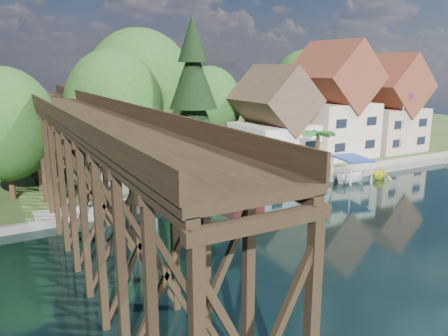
{
  "coord_description": "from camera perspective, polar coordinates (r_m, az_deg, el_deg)",
  "views": [
    {
      "loc": [
        -21.44,
        -24.04,
        11.41
      ],
      "look_at": [
        -4.86,
        6.0,
        3.32
      ],
      "focal_mm": 35.0,
      "sensor_mm": 36.0,
      "label": 1
    }
  ],
  "objects": [
    {
      "name": "seawall",
      "position": [
        42.39,
        9.22,
        -2.09
      ],
      "size": [
        60.0,
        0.4,
        0.62
      ],
      "primitive_type": "cube",
      "color": "slate",
      "rests_on": "ground"
    },
    {
      "name": "house_right",
      "position": [
        61.58,
        20.41,
        7.19
      ],
      "size": [
        8.15,
        8.64,
        12.45
      ],
      "color": "#C7A98F",
      "rests_on": "bank"
    },
    {
      "name": "shrubs",
      "position": [
        38.68,
        -2.0,
        -2.0
      ],
      "size": [
        15.76,
        2.47,
        1.7
      ],
      "color": "#1A3914",
      "rests_on": "bank"
    },
    {
      "name": "house_center",
      "position": [
        55.41,
        13.9,
        7.71
      ],
      "size": [
        8.65,
        9.18,
        13.89
      ],
      "color": "beige",
      "rests_on": "bank"
    },
    {
      "name": "trestle_bridge",
      "position": [
        30.33,
        -17.97,
        1.08
      ],
      "size": [
        4.12,
        44.18,
        9.3
      ],
      "color": "black",
      "rests_on": "ground"
    },
    {
      "name": "ground",
      "position": [
        34.17,
        12.16,
        -6.55
      ],
      "size": [
        140.0,
        140.0,
        0.0
      ],
      "primitive_type": "plane",
      "color": "black",
      "rests_on": "ground"
    },
    {
      "name": "boat_yellow",
      "position": [
        47.8,
        19.71,
        -0.43
      ],
      "size": [
        3.54,
        3.36,
        1.47
      ],
      "primitive_type": "imported",
      "rotation": [
        0.0,
        0.0,
        2.0
      ],
      "color": "#F9F41B",
      "rests_on": "ground"
    },
    {
      "name": "promenade",
      "position": [
        44.53,
        10.23,
        -1.09
      ],
      "size": [
        50.0,
        2.6,
        0.06
      ],
      "primitive_type": "cube",
      "color": "gray",
      "rests_on": "bank"
    },
    {
      "name": "bg_trees",
      "position": [
        50.71,
        -2.56,
        8.59
      ],
      "size": [
        49.9,
        13.3,
        10.57
      ],
      "color": "#382314",
      "rests_on": "bank"
    },
    {
      "name": "bank",
      "position": [
        62.87,
        -8.5,
        2.9
      ],
      "size": [
        140.0,
        52.0,
        0.5
      ],
      "primitive_type": "cube",
      "color": "#314B1E",
      "rests_on": "ground"
    },
    {
      "name": "palm_tree",
      "position": [
        45.59,
        12.24,
        4.25
      ],
      "size": [
        3.73,
        3.73,
        4.59
      ],
      "color": "#382314",
      "rests_on": "bank"
    },
    {
      "name": "conifer",
      "position": [
        42.13,
        -4.0,
        8.52
      ],
      "size": [
        6.28,
        6.28,
        15.47
      ],
      "color": "#382314",
      "rests_on": "bank"
    },
    {
      "name": "house_left",
      "position": [
        49.51,
        6.47,
        5.91
      ],
      "size": [
        7.64,
        8.64,
        11.02
      ],
      "color": "white",
      "rests_on": "bank"
    },
    {
      "name": "shed",
      "position": [
        40.64,
        -13.51,
        2.14
      ],
      "size": [
        5.09,
        5.4,
        7.85
      ],
      "color": "white",
      "rests_on": "bank"
    },
    {
      "name": "boat_canopy",
      "position": [
        45.06,
        16.28,
        -0.5
      ],
      "size": [
        3.56,
        4.5,
        2.57
      ],
      "color": "white",
      "rests_on": "ground"
    },
    {
      "name": "tugboat",
      "position": [
        36.59,
        2.56,
        -3.68
      ],
      "size": [
        3.7,
        2.39,
        2.51
      ],
      "color": "red",
      "rests_on": "ground"
    },
    {
      "name": "flagpole",
      "position": [
        57.75,
        22.42,
        6.13
      ],
      "size": [
        1.14,
        0.5,
        7.72
      ],
      "color": "white",
      "rests_on": "bank"
    },
    {
      "name": "boat_white_a",
      "position": [
        41.48,
        11.21,
        -2.42
      ],
      "size": [
        4.28,
        3.66,
        0.75
      ],
      "primitive_type": "imported",
      "rotation": [
        0.0,
        0.0,
        1.23
      ],
      "color": "white",
      "rests_on": "ground"
    }
  ]
}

